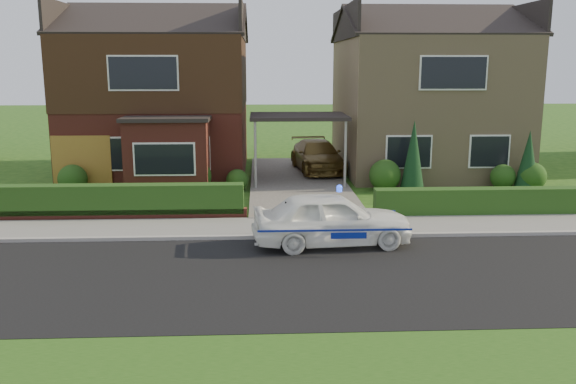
{
  "coord_description": "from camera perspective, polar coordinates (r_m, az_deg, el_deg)",
  "views": [
    {
      "loc": [
        -1.53,
        -13.1,
        4.73
      ],
      "look_at": [
        -0.76,
        3.5,
        1.23
      ],
      "focal_mm": 38.0,
      "sensor_mm": 36.0,
      "label": 1
    }
  ],
  "objects": [
    {
      "name": "house_left",
      "position": [
        27.35,
        -11.79,
        9.73
      ],
      "size": [
        7.5,
        9.53,
        7.25
      ],
      "color": "maroon",
      "rests_on": "ground"
    },
    {
      "name": "conifer_b",
      "position": [
        24.76,
        21.54,
        2.63
      ],
      "size": [
        0.9,
        0.9,
        2.2
      ],
      "primitive_type": "cone",
      "color": "black",
      "rests_on": "ground"
    },
    {
      "name": "house_right",
      "position": [
        28.09,
        12.63,
        9.44
      ],
      "size": [
        7.5,
        8.06,
        7.25
      ],
      "color": "tan",
      "rests_on": "ground"
    },
    {
      "name": "dwarf_wall",
      "position": [
        19.43,
        -15.3,
        -2.08
      ],
      "size": [
        7.7,
        0.25,
        0.36
      ],
      "primitive_type": "cube",
      "color": "maroon",
      "rests_on": "ground"
    },
    {
      "name": "potted_plant_c",
      "position": [
        20.25,
        -5.35,
        -0.59
      ],
      "size": [
        0.42,
        0.42,
        0.74
      ],
      "primitive_type": "imported",
      "rotation": [
        0.0,
        0.0,
        1.58
      ],
      "color": "gray",
      "rests_on": "ground"
    },
    {
      "name": "shrub_right_far",
      "position": [
        24.93,
        21.86,
        1.36
      ],
      "size": [
        1.08,
        1.08,
        1.08
      ],
      "primitive_type": "sphere",
      "color": "#193D13",
      "rests_on": "ground"
    },
    {
      "name": "police_car",
      "position": [
        16.12,
        4.1,
        -2.57
      ],
      "size": [
        3.85,
        4.32,
        1.59
      ],
      "rotation": [
        0.0,
        0.0,
        1.67
      ],
      "color": "white",
      "rests_on": "ground"
    },
    {
      "name": "road",
      "position": [
        14.01,
        3.8,
        -7.86
      ],
      "size": [
        60.0,
        6.0,
        0.02
      ],
      "primitive_type": "cube",
      "color": "black",
      "rests_on": "ground"
    },
    {
      "name": "hedge_left",
      "position": [
        19.61,
        -15.18,
        -2.49
      ],
      "size": [
        7.5,
        0.55,
        0.9
      ],
      "primitive_type": "cube",
      "color": "#193D13",
      "rests_on": "ground"
    },
    {
      "name": "garage_door",
      "position": [
        24.3,
        -18.71,
        2.55
      ],
      "size": [
        2.2,
        0.1,
        2.1
      ],
      "primitive_type": "cube",
      "color": "brown",
      "rests_on": "ground"
    },
    {
      "name": "kerb",
      "position": [
        16.88,
        2.65,
        -4.18
      ],
      "size": [
        60.0,
        0.16,
        0.12
      ],
      "primitive_type": "cube",
      "color": "#9E9993",
      "rests_on": "ground"
    },
    {
      "name": "shrub_left_mid",
      "position": [
        22.9,
        -8.82,
        1.52
      ],
      "size": [
        1.32,
        1.32,
        1.32
      ],
      "primitive_type": "sphere",
      "color": "#193D13",
      "rests_on": "ground"
    },
    {
      "name": "potted_plant_a",
      "position": [
        19.76,
        -10.47,
        -0.9
      ],
      "size": [
        0.45,
        0.31,
        0.84
      ],
      "primitive_type": "imported",
      "rotation": [
        0.0,
        0.0,
        0.02
      ],
      "color": "gray",
      "rests_on": "ground"
    },
    {
      "name": "sidewalk",
      "position": [
        17.89,
        2.34,
        -3.28
      ],
      "size": [
        60.0,
        2.0,
        0.1
      ],
      "primitive_type": "cube",
      "color": "slate",
      "rests_on": "ground"
    },
    {
      "name": "shrub_left_near",
      "position": [
        23.12,
        -4.78,
        1.11
      ],
      "size": [
        0.84,
        0.84,
        0.84
      ],
      "primitive_type": "sphere",
      "color": "#193D13",
      "rests_on": "ground"
    },
    {
      "name": "potted_plant_b",
      "position": [
        20.62,
        -20.82,
        -1.03
      ],
      "size": [
        0.53,
        0.49,
        0.79
      ],
      "primitive_type": "imported",
      "rotation": [
        0.0,
        0.0,
        0.37
      ],
      "color": "gray",
      "rests_on": "ground"
    },
    {
      "name": "shrub_right_near",
      "position": [
        23.36,
        9.06,
        1.56
      ],
      "size": [
        1.2,
        1.2,
        1.2
      ],
      "primitive_type": "sphere",
      "color": "#193D13",
      "rests_on": "ground"
    },
    {
      "name": "driveway",
      "position": [
        24.59,
        0.94,
        0.95
      ],
      "size": [
        3.8,
        12.0,
        0.12
      ],
      "primitive_type": "cube",
      "color": "#666059",
      "rests_on": "ground"
    },
    {
      "name": "shrub_left_far",
      "position": [
        24.02,
        -19.5,
        1.16
      ],
      "size": [
        1.08,
        1.08,
        1.08
      ],
      "primitive_type": "sphere",
      "color": "#193D13",
      "rests_on": "ground"
    },
    {
      "name": "shrub_right_mid",
      "position": [
        24.82,
        19.46,
        1.35
      ],
      "size": [
        0.96,
        0.96,
        0.96
      ],
      "primitive_type": "sphere",
      "color": "#193D13",
      "rests_on": "ground"
    },
    {
      "name": "driveway_car",
      "position": [
        26.79,
        2.78,
        3.4
      ],
      "size": [
        2.36,
        4.72,
        1.32
      ],
      "primitive_type": "imported",
      "rotation": [
        0.0,
        0.0,
        0.12
      ],
      "color": "brown",
      "rests_on": "driveway"
    },
    {
      "name": "carport_link",
      "position": [
        24.19,
        0.97,
        6.98
      ],
      "size": [
        3.8,
        3.0,
        2.77
      ],
      "color": "black",
      "rests_on": "ground"
    },
    {
      "name": "ground",
      "position": [
        14.01,
        3.8,
        -7.86
      ],
      "size": [
        120.0,
        120.0,
        0.0
      ],
      "primitive_type": "plane",
      "color": "#1F4813",
      "rests_on": "ground"
    },
    {
      "name": "hedge_right",
      "position": [
        20.41,
        18.48,
        -2.13
      ],
      "size": [
        7.5,
        0.55,
        0.8
      ],
      "primitive_type": "cube",
      "color": "#193D13",
      "rests_on": "ground"
    },
    {
      "name": "conifer_a",
      "position": [
        23.28,
        11.63,
        3.18
      ],
      "size": [
        0.9,
        0.9,
        2.6
      ],
      "primitive_type": "cone",
      "color": "black",
      "rests_on": "ground"
    }
  ]
}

